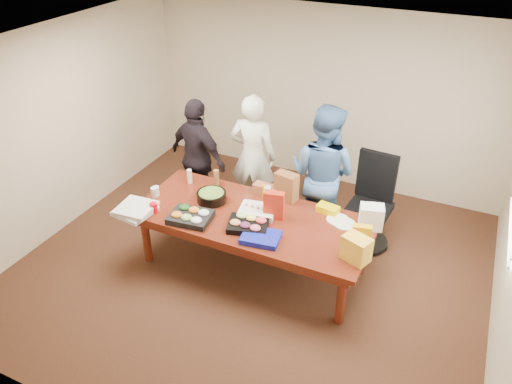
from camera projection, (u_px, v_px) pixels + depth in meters
The scene contains 36 objects.
floor at pixel (253, 266), 6.21m from camera, with size 5.50×5.00×0.02m, color #47301E.
ceiling at pixel (252, 50), 4.78m from camera, with size 5.50×5.00×0.02m, color white.
wall_back at pixel (324, 98), 7.42m from camera, with size 5.50×0.04×2.70m, color beige.
wall_front at pixel (104, 327), 3.57m from camera, with size 5.50×0.04×2.70m, color beige.
wall_left at pixel (63, 128), 6.49m from camera, with size 0.04×5.00×2.70m, color beige.
conference_table at pixel (253, 242), 6.01m from camera, with size 2.80×1.20×0.75m, color #4C1C0F.
office_chair at pixel (369, 206), 6.28m from camera, with size 0.61×0.61×1.19m, color black.
person_center at pixel (253, 157), 6.79m from camera, with size 0.65×0.43×1.79m, color white.
person_right at pixel (323, 174), 6.28m from camera, with size 0.91×0.71×1.88m, color #416799.
person_left at pixel (198, 158), 6.86m from camera, with size 0.99×0.41×1.70m, color black.
veggie_tray at pixel (191, 217), 5.74m from camera, with size 0.48×0.37×0.07m, color black.
fruit_tray at pixel (248, 225), 5.61m from camera, with size 0.45×0.35×0.07m, color black.
sheet_cake at pixel (258, 211), 5.85m from camera, with size 0.42×0.31×0.07m, color white.
salad_bowl at pixel (212, 197), 6.07m from camera, with size 0.37×0.37×0.12m, color black.
chip_bag_blue at pixel (261, 237), 5.42m from camera, with size 0.41×0.31×0.06m, color #111A9F.
chip_bag_red at pixel (274, 205), 5.71m from camera, with size 0.24×0.10×0.34m, color #AF2613.
chip_bag_yellow at pixel (361, 237), 5.22m from camera, with size 0.20×0.08×0.30m, color #E9AB0D.
chip_bag_orange at pixel (275, 204), 5.76m from camera, with size 0.20×0.09×0.31m, color #C64419.
mayo_jar at pixel (267, 192), 6.14m from camera, with size 0.10×0.10×0.15m, color silver.
mustard_bottle at pixel (264, 191), 6.15m from camera, with size 0.06×0.06×0.16m, color #FBA000.
dressing_bottle at pixel (216, 178), 6.36m from camera, with size 0.07×0.07×0.22m, color brown.
ranch_bottle at pixel (190, 176), 6.43m from camera, with size 0.06×0.06×0.19m, color silver.
banana_bunch at pixel (328, 209), 5.87m from camera, with size 0.26×0.15×0.09m, color #E6CB00.
bread_loaf at pixel (267, 190), 6.19m from camera, with size 0.33×0.14×0.13m, color #9C5537.
kraft_bag at pixel (286, 187), 6.04m from camera, with size 0.27×0.16×0.36m, color brown.
red_cup at pixel (154, 208), 5.86m from camera, with size 0.09×0.09×0.12m, color red.
clear_cup_a at pixel (156, 191), 6.18m from camera, with size 0.09×0.09×0.12m, color white.
clear_cup_b at pixel (155, 192), 6.16m from camera, with size 0.09×0.09×0.12m, color silver.
pizza_box_lower at pixel (135, 211), 5.87m from camera, with size 0.41×0.41×0.05m, color white.
pizza_box_upper at pixel (136, 208), 5.84m from camera, with size 0.41×0.41×0.05m, color silver.
plate_a at pixel (344, 224), 5.68m from camera, with size 0.26×0.26×0.01m, color silver.
plate_b at pixel (338, 220), 5.75m from camera, with size 0.26×0.26×0.02m, color white.
dip_bowl_a at pixel (269, 205), 5.98m from camera, with size 0.14×0.14×0.06m, color beige.
dip_bowl_b at pixel (214, 192), 6.23m from camera, with size 0.15×0.15×0.06m, color silver.
grocery_bag_white at pixel (371, 217), 5.56m from camera, with size 0.26×0.19×0.28m, color white.
grocery_bag_yellow at pixel (356, 249), 5.07m from camera, with size 0.28×0.19×0.28m, color yellow.
Camera 1 is at (2.06, -4.32, 4.06)m, focal length 34.72 mm.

